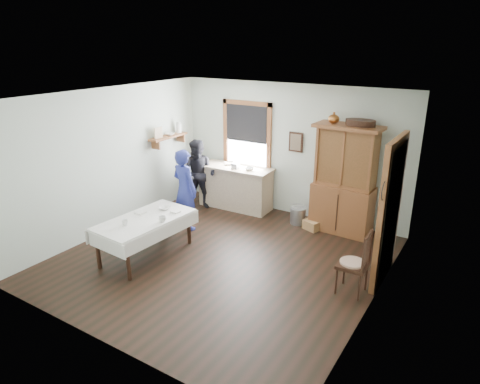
# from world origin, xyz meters

# --- Properties ---
(room) EXTENTS (5.01, 5.01, 2.70)m
(room) POSITION_xyz_m (0.00, 0.00, 1.35)
(room) COLOR black
(room) RESTS_ON ground
(window) EXTENTS (1.18, 0.07, 1.48)m
(window) POSITION_xyz_m (-1.00, 2.46, 1.63)
(window) COLOR white
(window) RESTS_ON room
(doorway) EXTENTS (0.09, 1.14, 2.22)m
(doorway) POSITION_xyz_m (2.46, 0.85, 1.16)
(doorway) COLOR #433B2F
(doorway) RESTS_ON room
(wall_shelf) EXTENTS (0.24, 1.00, 0.44)m
(wall_shelf) POSITION_xyz_m (-2.37, 1.54, 1.57)
(wall_shelf) COLOR #99572F
(wall_shelf) RESTS_ON room
(framed_picture) EXTENTS (0.30, 0.04, 0.40)m
(framed_picture) POSITION_xyz_m (0.15, 2.46, 1.55)
(framed_picture) COLOR black
(framed_picture) RESTS_ON room
(rug_beater) EXTENTS (0.01, 0.27, 0.27)m
(rug_beater) POSITION_xyz_m (2.45, 0.30, 1.72)
(rug_beater) COLOR black
(rug_beater) RESTS_ON room
(work_counter) EXTENTS (1.64, 0.68, 0.92)m
(work_counter) POSITION_xyz_m (-1.08, 2.13, 0.46)
(work_counter) COLOR #CAB38C
(work_counter) RESTS_ON room
(china_hutch) EXTENTS (1.23, 0.62, 2.06)m
(china_hutch) POSITION_xyz_m (1.30, 2.16, 1.03)
(china_hutch) COLOR #99572F
(china_hutch) RESTS_ON room
(dining_table) EXTENTS (1.00, 1.75, 0.68)m
(dining_table) POSITION_xyz_m (-1.17, -0.55, 0.34)
(dining_table) COLOR white
(dining_table) RESTS_ON room
(spindle_chair) EXTENTS (0.47, 0.47, 0.99)m
(spindle_chair) POSITION_xyz_m (2.16, 0.19, 0.49)
(spindle_chair) COLOR black
(spindle_chair) RESTS_ON room
(pail) EXTENTS (0.37, 0.37, 0.33)m
(pail) POSITION_xyz_m (0.46, 2.05, 0.17)
(pail) COLOR #979A9F
(pail) RESTS_ON room
(wicker_basket) EXTENTS (0.37, 0.31, 0.18)m
(wicker_basket) POSITION_xyz_m (0.81, 1.92, 0.09)
(wicker_basket) COLOR #A8764C
(wicker_basket) RESTS_ON room
(woman_blue) EXTENTS (0.60, 0.45, 1.47)m
(woman_blue) POSITION_xyz_m (-1.30, 0.68, 0.74)
(woman_blue) COLOR navy
(woman_blue) RESTS_ON room
(figure_dark) EXTENTS (0.80, 0.70, 1.40)m
(figure_dark) POSITION_xyz_m (-1.74, 1.71, 0.70)
(figure_dark) COLOR black
(figure_dark) RESTS_ON room
(table_cup_a) EXTENTS (0.12, 0.12, 0.10)m
(table_cup_a) POSITION_xyz_m (-0.83, -0.48, 0.72)
(table_cup_a) COLOR white
(table_cup_a) RESTS_ON dining_table
(table_cup_b) EXTENTS (0.11, 0.11, 0.09)m
(table_cup_b) POSITION_xyz_m (-1.24, -0.92, 0.72)
(table_cup_b) COLOR white
(table_cup_b) RESTS_ON dining_table
(table_bowl) EXTENTS (0.25, 0.25, 0.05)m
(table_bowl) POSITION_xyz_m (-1.16, -0.06, 0.70)
(table_bowl) COLOR white
(table_bowl) RESTS_ON dining_table
(counter_book) EXTENTS (0.28, 0.29, 0.02)m
(counter_book) POSITION_xyz_m (-1.42, 2.20, 0.93)
(counter_book) COLOR #725F4C
(counter_book) RESTS_ON work_counter
(counter_bowl) EXTENTS (0.24, 0.24, 0.06)m
(counter_bowl) POSITION_xyz_m (-0.70, 2.09, 0.95)
(counter_bowl) COLOR white
(counter_bowl) RESTS_ON work_counter
(shelf_bowl) EXTENTS (0.22, 0.22, 0.05)m
(shelf_bowl) POSITION_xyz_m (-2.37, 1.55, 1.60)
(shelf_bowl) COLOR white
(shelf_bowl) RESTS_ON wall_shelf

